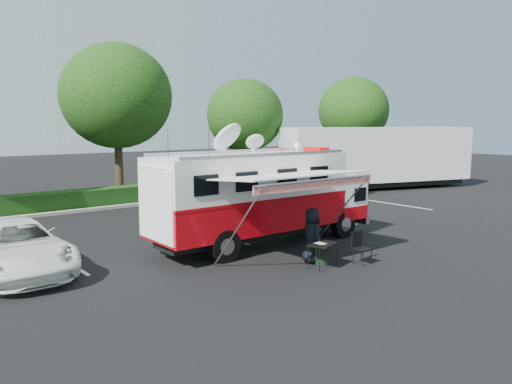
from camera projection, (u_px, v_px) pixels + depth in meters
ground_plane at (264, 244)px, 18.48m from camera, size 120.00×120.00×0.00m
back_border at (137, 113)px, 28.51m from camera, size 60.00×6.14×8.87m
stall_lines at (209, 232)px, 20.50m from camera, size 24.12×5.50×0.01m
command_truck at (263, 195)px, 18.19m from camera, size 8.92×2.45×4.28m
awning at (295, 178)px, 15.59m from camera, size 4.87×2.52×2.94m
white_suv at (16, 273)px, 14.96m from camera, size 2.61×5.60×1.55m
person at (311, 263)px, 16.03m from camera, size 0.74×0.98×1.79m
folding_table at (323, 245)px, 15.31m from camera, size 1.08×0.90×0.79m
folding_chair at (360, 244)px, 15.90m from camera, size 0.50×0.52×1.03m
trash_bin at (322, 253)px, 15.73m from camera, size 0.50×0.50×0.75m
semi_trailer at (378, 157)px, 33.86m from camera, size 13.77×6.71×4.18m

